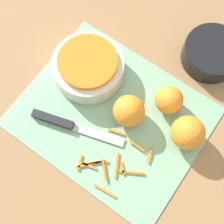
% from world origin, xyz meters
% --- Properties ---
extents(ground_plane, '(4.00, 4.00, 0.00)m').
position_xyz_m(ground_plane, '(0.00, 0.00, 0.00)').
color(ground_plane, '#9E754C').
extents(cutting_board, '(0.47, 0.38, 0.01)m').
position_xyz_m(cutting_board, '(0.00, 0.00, 0.00)').
color(cutting_board, '#84B793').
rests_on(cutting_board, ground_plane).
extents(bowl_speckled, '(0.19, 0.19, 0.07)m').
position_xyz_m(bowl_speckled, '(-0.12, 0.06, 0.04)').
color(bowl_speckled, silver).
rests_on(bowl_speckled, cutting_board).
extents(bowl_dark, '(0.16, 0.16, 0.06)m').
position_xyz_m(bowl_dark, '(0.12, 0.29, 0.03)').
color(bowl_dark, black).
rests_on(bowl_dark, ground_plane).
extents(knife, '(0.25, 0.09, 0.02)m').
position_xyz_m(knife, '(-0.09, -0.09, 0.01)').
color(knife, '#232328').
rests_on(knife, cutting_board).
extents(orange_left, '(0.08, 0.08, 0.08)m').
position_xyz_m(orange_left, '(0.18, 0.06, 0.05)').
color(orange_left, orange).
rests_on(orange_left, cutting_board).
extents(orange_right, '(0.08, 0.08, 0.08)m').
position_xyz_m(orange_right, '(0.03, 0.02, 0.05)').
color(orange_right, orange).
rests_on(orange_right, cutting_board).
extents(orange_back, '(0.07, 0.07, 0.07)m').
position_xyz_m(orange_back, '(0.10, 0.11, 0.04)').
color(orange_back, orange).
rests_on(orange_back, cutting_board).
extents(peel_pile, '(0.16, 0.16, 0.01)m').
position_xyz_m(peel_pile, '(0.07, -0.10, 0.01)').
color(peel_pile, orange).
rests_on(peel_pile, cutting_board).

